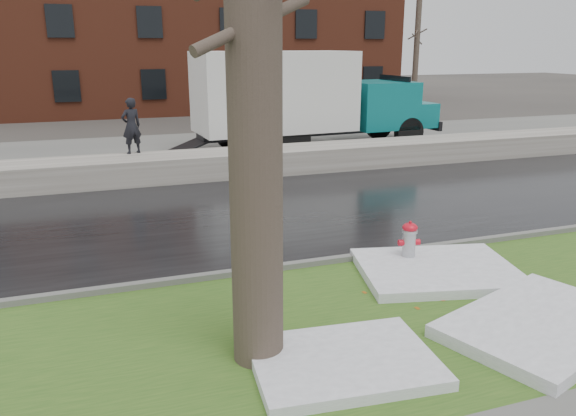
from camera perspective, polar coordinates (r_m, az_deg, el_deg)
name	(u,v)px	position (r m, az deg, el deg)	size (l,w,h in m)	color
ground	(335,289)	(9.27, 4.81, -8.22)	(120.00, 120.00, 0.00)	#47423D
verge	(370,322)	(8.25, 8.38, -11.43)	(60.00, 4.50, 0.04)	#2D511B
road	(258,213)	(13.24, -3.06, -0.54)	(60.00, 7.00, 0.03)	black
parking_lot	(195,151)	(21.33, -9.47, 5.69)	(60.00, 9.00, 0.03)	slate
curb	(313,264)	(10.09, 2.52, -5.66)	(60.00, 0.15, 0.14)	slate
snowbank	(219,164)	(17.11, -7.01, 4.44)	(60.00, 1.60, 0.75)	#B0AAA1
brick_building	(175,26)	(38.11, -11.40, 17.66)	(26.00, 12.00, 10.00)	brown
bg_tree_center	(37,55)	(33.79, -24.17, 14.00)	(1.40, 1.62, 6.50)	brown
bg_tree_right	(416,54)	(37.21, 12.89, 15.04)	(1.40, 1.62, 6.50)	brown
fire_hydrant	(409,241)	(10.21, 12.20, -3.35)	(0.40, 0.36, 0.81)	#A8AAB0
tree	(253,32)	(6.30, -3.54, 17.44)	(1.52, 1.74, 7.79)	brown
box_truck	(304,98)	(21.29, 1.59, 11.07)	(10.99, 3.11, 3.64)	black
worker	(131,126)	(17.18, -15.63, 8.04)	(0.59, 0.39, 1.63)	black
snow_patch_near	(437,270)	(9.99, 14.91, -6.12)	(2.60, 2.00, 0.16)	white
snow_patch_far	(344,362)	(7.13, 5.68, -15.27)	(2.20, 1.60, 0.14)	white
snow_patch_side	(542,324)	(8.63, 24.38, -10.70)	(2.80, 1.80, 0.18)	white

